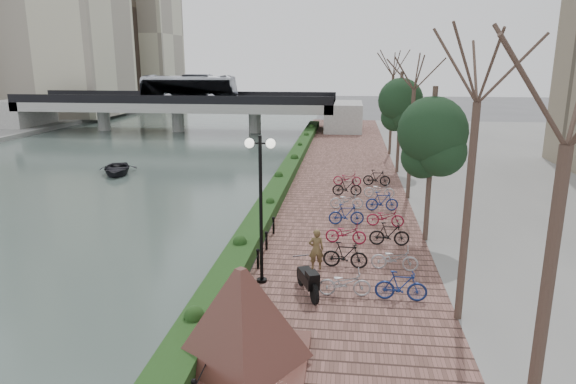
% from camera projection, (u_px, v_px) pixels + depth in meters
% --- Properties ---
extents(ground, '(220.00, 220.00, 0.00)m').
position_uv_depth(ground, '(179.00, 352.00, 14.49)').
color(ground, '#59595B').
rests_on(ground, ground).
extents(river_water, '(30.00, 130.00, 0.02)m').
position_uv_depth(river_water, '(96.00, 165.00, 40.23)').
color(river_water, '#3F4F47').
rests_on(river_water, ground).
extents(promenade, '(8.00, 75.00, 0.50)m').
position_uv_depth(promenade, '(337.00, 193.00, 30.80)').
color(promenade, brown).
rests_on(promenade, ground).
extents(hedge, '(1.10, 56.00, 0.60)m').
position_uv_depth(hedge, '(286.00, 174.00, 33.46)').
color(hedge, '#203C16').
rests_on(hedge, promenade).
extents(chain_fence, '(0.10, 14.10, 0.70)m').
position_uv_depth(chain_fence, '(241.00, 296.00, 16.04)').
color(chain_fence, black).
rests_on(chain_fence, promenade).
extents(granite_monument, '(4.30, 4.30, 2.65)m').
position_uv_depth(granite_monument, '(242.00, 318.00, 12.60)').
color(granite_monument, '#44271D').
rests_on(granite_monument, promenade).
extents(lamppost, '(1.02, 0.32, 5.12)m').
position_uv_depth(lamppost, '(260.00, 179.00, 17.00)').
color(lamppost, black).
rests_on(lamppost, promenade).
extents(motorcycle, '(1.19, 1.85, 1.11)m').
position_uv_depth(motorcycle, '(307.00, 278.00, 16.81)').
color(motorcycle, black).
rests_on(motorcycle, promenade).
extents(pedestrian, '(0.62, 0.46, 1.54)m').
position_uv_depth(pedestrian, '(316.00, 249.00, 18.81)').
color(pedestrian, brown).
rests_on(pedestrian, promenade).
extents(bicycle_parking, '(2.40, 17.32, 1.00)m').
position_uv_depth(bicycle_parking, '(365.00, 215.00, 23.99)').
color(bicycle_parking, '#A6A6AB').
rests_on(bicycle_parking, promenade).
extents(street_trees, '(3.20, 37.12, 6.80)m').
position_uv_depth(street_trees, '(419.00, 152.00, 24.86)').
color(street_trees, '#3D2C24').
rests_on(street_trees, promenade).
extents(bridge, '(36.00, 10.77, 6.50)m').
position_uv_depth(bridge, '(180.00, 102.00, 58.60)').
color(bridge, '#969591').
rests_on(bridge, ground).
extents(boat, '(3.82, 4.49, 0.79)m').
position_uv_depth(boat, '(116.00, 169.00, 36.97)').
color(boat, black).
rests_on(boat, river_water).
extents(far_buildings, '(35.00, 38.00, 38.00)m').
position_uv_depth(far_buildings, '(49.00, 6.00, 78.62)').
color(far_buildings, beige).
rests_on(far_buildings, far_bank).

